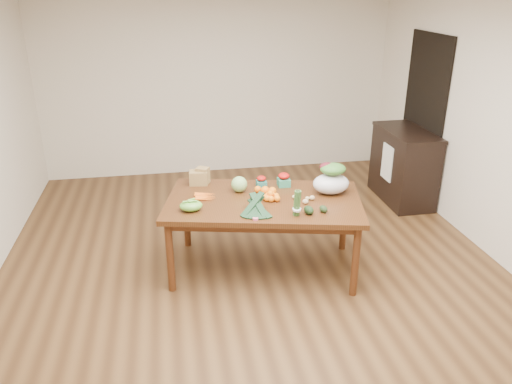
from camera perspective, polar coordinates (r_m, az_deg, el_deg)
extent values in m
plane|color=brown|center=(5.00, -0.21, -9.27)|extent=(6.00, 6.00, 0.00)
cube|color=silver|center=(7.32, -4.44, 12.53)|extent=(5.00, 0.02, 2.70)
cube|color=silver|center=(5.44, 26.88, 6.46)|extent=(0.02, 6.00, 2.70)
cube|color=#492411|center=(4.91, 0.87, -4.88)|extent=(2.02, 1.40, 0.75)
cube|color=black|center=(6.80, 18.51, 8.01)|extent=(0.02, 1.00, 2.10)
cube|color=black|center=(6.72, 16.51, 2.90)|extent=(0.52, 1.02, 0.94)
cube|color=white|center=(6.54, 14.75, 3.28)|extent=(0.02, 0.28, 0.45)
sphere|color=#8CC16F|center=(4.89, -1.93, 0.89)|extent=(0.16, 0.16, 0.16)
sphere|color=orange|center=(4.89, 0.21, 0.31)|extent=(0.07, 0.07, 0.07)
sphere|color=orange|center=(4.83, 1.04, 0.17)|extent=(0.09, 0.09, 0.09)
sphere|color=orange|center=(4.84, 1.88, 0.12)|extent=(0.08, 0.08, 0.08)
ellipsoid|color=#6BB43D|center=(4.54, -7.44, -1.57)|extent=(0.21, 0.16, 0.09)
ellipsoid|color=tan|center=(4.77, 4.40, -0.57)|extent=(0.05, 0.04, 0.04)
ellipsoid|color=tan|center=(4.66, 5.68, -1.09)|extent=(0.06, 0.05, 0.05)
ellipsoid|color=tan|center=(4.75, 5.89, -0.73)|extent=(0.04, 0.04, 0.04)
ellipsoid|color=tan|center=(4.86, 4.90, -0.05)|extent=(0.05, 0.05, 0.05)
ellipsoid|color=tan|center=(4.75, 6.43, -0.67)|extent=(0.05, 0.05, 0.05)
ellipsoid|color=black|center=(4.46, 6.05, -2.07)|extent=(0.11, 0.13, 0.08)
ellipsoid|color=black|center=(4.51, 7.71, -1.93)|extent=(0.09, 0.11, 0.06)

